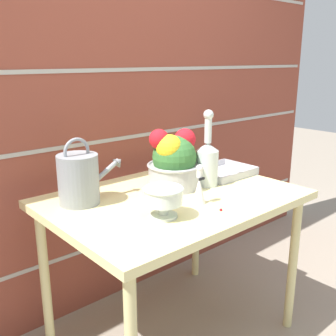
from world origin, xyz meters
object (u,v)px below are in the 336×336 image
crystal_pedestal_bowl (163,198)px  glass_decanter (207,160)px  flower_planter (174,161)px  figurine_vase (199,188)px  wire_tray (223,173)px  watering_can (79,178)px

crystal_pedestal_bowl → glass_decanter: glass_decanter is taller
flower_planter → figurine_vase: (-0.07, -0.24, -0.06)m
crystal_pedestal_bowl → wire_tray: size_ratio=0.52×
watering_can → wire_tray: 0.80m
glass_decanter → flower_planter: bearing=150.5°
watering_can → crystal_pedestal_bowl: bearing=-64.9°
flower_planter → glass_decanter: 0.16m
crystal_pedestal_bowl → wire_tray: 0.66m
glass_decanter → figurine_vase: size_ratio=2.14×
crystal_pedestal_bowl → figurine_vase: size_ratio=0.92×
crystal_pedestal_bowl → glass_decanter: bearing=21.8°
watering_can → crystal_pedestal_bowl: watering_can is taller
flower_planter → figurine_vase: bearing=-106.3°
glass_decanter → wire_tray: bearing=18.1°
crystal_pedestal_bowl → flower_planter: size_ratio=0.56×
flower_planter → figurine_vase: size_ratio=1.66×
flower_planter → glass_decanter: glass_decanter is taller
wire_tray → figurine_vase: bearing=-151.8°
wire_tray → glass_decanter: bearing=-161.9°
watering_can → flower_planter: bearing=-12.9°
watering_can → flower_planter: (0.44, -0.10, 0.02)m
figurine_vase → glass_decanter: bearing=36.2°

